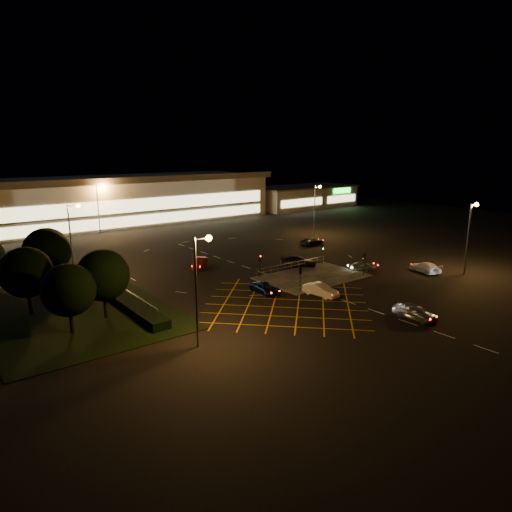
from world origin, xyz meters
TOP-DOWN VIEW (x-y plane):
  - ground at (0.00, 0.00)m, footprint 180.00×180.00m
  - pedestrian_island at (2.00, -2.00)m, footprint 14.00×9.00m
  - grass_verge at (-28.00, 6.00)m, footprint 18.00×30.00m
  - hedge at (-23.00, 6.00)m, footprint 2.00×26.00m
  - supermarket at (0.00, 61.95)m, footprint 72.00×26.50m
  - retail_unit_a at (46.00, 53.97)m, footprint 18.80×14.80m
  - retail_unit_b at (62.00, 53.96)m, footprint 14.80×14.80m
  - streetlight_sw at (-21.56, -12.00)m, footprint 1.78×0.56m
  - streetlight_se at (20.44, -14.00)m, footprint 1.78×0.56m
  - streetlight_nw at (-23.56, 18.00)m, footprint 1.78×0.56m
  - streetlight_ne at (24.44, 20.00)m, footprint 1.78×0.56m
  - streetlight_far_left at (-9.56, 48.00)m, footprint 1.78×0.56m
  - streetlight_far_right at (30.44, 50.00)m, footprint 1.78×0.56m
  - signal_sw at (-4.00, -5.99)m, footprint 0.28×0.30m
  - signal_se at (8.00, -5.99)m, footprint 0.28×0.30m
  - signal_nw at (-4.00, 1.99)m, footprint 0.28×0.30m
  - signal_ne at (8.00, 1.99)m, footprint 0.28×0.30m
  - tree_a at (-30.00, -2.00)m, footprint 5.04×5.04m
  - tree_b at (-32.00, 6.00)m, footprint 5.40×5.40m
  - tree_c at (-28.00, 14.00)m, footprint 5.76×5.76m
  - tree_e at (-26.00, 0.00)m, footprint 5.40×5.40m
  - car_near_silver at (-0.56, -19.76)m, footprint 1.99×4.61m
  - car_queue_white at (-2.91, -8.45)m, footprint 2.15×4.69m
  - car_left_blue at (-7.50, -3.58)m, footprint 2.46×4.74m
  - car_far_dkgrey at (4.56, 3.62)m, footprint 5.32×5.22m
  - car_right_silver at (10.56, -3.75)m, footprint 4.08×2.84m
  - car_circ_red at (-7.62, 11.98)m, footprint 4.21×4.24m
  - car_east_grey at (17.19, 13.45)m, footprint 4.78×2.31m
  - car_approach_white at (16.66, -9.95)m, footprint 3.21×5.36m

SIDE VIEW (x-z plane):
  - ground at x=0.00m, z-range 0.00..0.00m
  - grass_verge at x=-28.00m, z-range 0.00..0.08m
  - pedestrian_island at x=2.00m, z-range 0.00..0.12m
  - hedge at x=-23.00m, z-range 0.00..1.00m
  - car_left_blue at x=-7.50m, z-range 0.00..1.28m
  - car_right_silver at x=10.56m, z-range 0.00..1.29m
  - car_east_grey at x=17.19m, z-range 0.00..1.31m
  - car_approach_white at x=16.66m, z-range 0.00..1.45m
  - car_circ_red at x=-7.62m, z-range 0.00..1.46m
  - car_queue_white at x=-2.91m, z-range 0.00..1.49m
  - car_far_dkgrey at x=4.56m, z-range 0.00..1.54m
  - car_near_silver at x=-0.56m, z-range 0.00..1.55m
  - signal_sw at x=-4.00m, z-range 0.79..3.94m
  - signal_se at x=8.00m, z-range 0.79..3.94m
  - signal_nw at x=-4.00m, z-range 0.79..3.94m
  - signal_ne at x=8.00m, z-range 0.79..3.94m
  - retail_unit_a at x=46.00m, z-range 0.04..6.39m
  - retail_unit_b at x=62.00m, z-range 0.05..6.40m
  - tree_a at x=-30.00m, z-range 0.90..7.76m
  - tree_b at x=-32.00m, z-range 0.97..8.32m
  - tree_e at x=-26.00m, z-range 0.97..8.32m
  - tree_c at x=-28.00m, z-range 1.03..8.87m
  - supermarket at x=0.00m, z-range 0.06..10.56m
  - streetlight_sw at x=-21.56m, z-range 1.55..11.58m
  - streetlight_se at x=20.44m, z-range 1.55..11.58m
  - streetlight_nw at x=-23.56m, z-range 1.55..11.58m
  - streetlight_ne at x=24.44m, z-range 1.55..11.58m
  - streetlight_far_left at x=-9.56m, z-range 1.55..11.58m
  - streetlight_far_right at x=30.44m, z-range 1.55..11.58m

